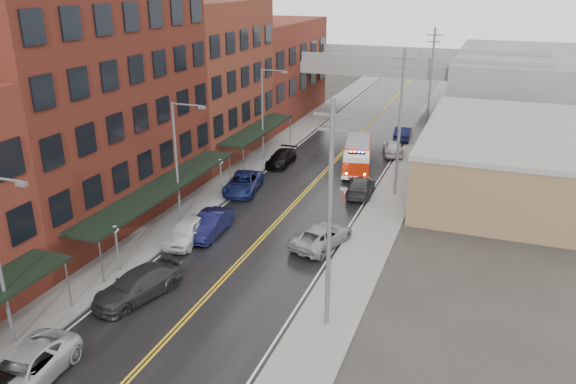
% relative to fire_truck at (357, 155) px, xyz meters
% --- Properties ---
extents(road, '(11.00, 160.00, 0.02)m').
position_rel_fire_truck_xyz_m(road, '(-2.67, -10.20, -1.47)').
color(road, black).
rests_on(road, ground).
extents(sidewalk_left, '(3.00, 160.00, 0.15)m').
position_rel_fire_truck_xyz_m(sidewalk_left, '(-9.97, -10.20, -1.41)').
color(sidewalk_left, slate).
rests_on(sidewalk_left, ground).
extents(sidewalk_right, '(3.00, 160.00, 0.15)m').
position_rel_fire_truck_xyz_m(sidewalk_right, '(4.63, -10.20, -1.41)').
color(sidewalk_right, slate).
rests_on(sidewalk_right, ground).
extents(curb_left, '(0.30, 160.00, 0.15)m').
position_rel_fire_truck_xyz_m(curb_left, '(-8.32, -10.20, -1.41)').
color(curb_left, gray).
rests_on(curb_left, ground).
extents(curb_right, '(0.30, 160.00, 0.15)m').
position_rel_fire_truck_xyz_m(curb_right, '(2.98, -10.20, -1.41)').
color(curb_right, gray).
rests_on(curb_right, ground).
extents(brick_building_b, '(9.00, 20.00, 18.00)m').
position_rel_fire_truck_xyz_m(brick_building_b, '(-15.97, -17.20, 7.52)').
color(brick_building_b, '#522115').
rests_on(brick_building_b, ground).
extents(brick_building_c, '(9.00, 15.00, 15.00)m').
position_rel_fire_truck_xyz_m(brick_building_c, '(-15.97, 0.30, 6.02)').
color(brick_building_c, brown).
rests_on(brick_building_c, ground).
extents(brick_building_far, '(9.00, 20.00, 12.00)m').
position_rel_fire_truck_xyz_m(brick_building_far, '(-15.97, 17.80, 4.52)').
color(brick_building_far, maroon).
rests_on(brick_building_far, ground).
extents(tan_building, '(14.00, 22.00, 5.00)m').
position_rel_fire_truck_xyz_m(tan_building, '(13.33, -0.20, 1.02)').
color(tan_building, brown).
rests_on(tan_building, ground).
extents(right_far_block, '(18.00, 30.00, 8.00)m').
position_rel_fire_truck_xyz_m(right_far_block, '(15.33, 29.80, 2.52)').
color(right_far_block, slate).
rests_on(right_far_block, ground).
extents(awning_1, '(2.60, 18.00, 3.09)m').
position_rel_fire_truck_xyz_m(awning_1, '(-10.16, -17.20, 1.51)').
color(awning_1, black).
rests_on(awning_1, ground).
extents(awning_2, '(2.60, 13.00, 3.09)m').
position_rel_fire_truck_xyz_m(awning_2, '(-10.16, 0.30, 1.50)').
color(awning_2, black).
rests_on(awning_2, ground).
extents(globe_lamp_1, '(0.44, 0.44, 3.12)m').
position_rel_fire_truck_xyz_m(globe_lamp_1, '(-9.07, -24.20, 0.83)').
color(globe_lamp_1, '#59595B').
rests_on(globe_lamp_1, ground).
extents(globe_lamp_2, '(0.44, 0.44, 3.12)m').
position_rel_fire_truck_xyz_m(globe_lamp_2, '(-9.07, -10.20, 0.83)').
color(globe_lamp_2, '#59595B').
rests_on(globe_lamp_2, ground).
extents(street_lamp_0, '(2.64, 0.22, 9.00)m').
position_rel_fire_truck_xyz_m(street_lamp_0, '(-9.22, -32.20, 3.70)').
color(street_lamp_0, '#59595B').
rests_on(street_lamp_0, ground).
extents(street_lamp_1, '(2.64, 0.22, 9.00)m').
position_rel_fire_truck_xyz_m(street_lamp_1, '(-9.22, -16.20, 3.70)').
color(street_lamp_1, '#59595B').
rests_on(street_lamp_1, ground).
extents(street_lamp_2, '(2.64, 0.22, 9.00)m').
position_rel_fire_truck_xyz_m(street_lamp_2, '(-9.22, -0.20, 3.70)').
color(street_lamp_2, '#59595B').
rests_on(street_lamp_2, ground).
extents(utility_pole_0, '(1.80, 0.24, 12.00)m').
position_rel_fire_truck_xyz_m(utility_pole_0, '(4.53, -25.20, 4.82)').
color(utility_pole_0, '#59595B').
rests_on(utility_pole_0, ground).
extents(utility_pole_1, '(1.80, 0.24, 12.00)m').
position_rel_fire_truck_xyz_m(utility_pole_1, '(4.53, -5.20, 4.82)').
color(utility_pole_1, '#59595B').
rests_on(utility_pole_1, ground).
extents(utility_pole_2, '(1.80, 0.24, 12.00)m').
position_rel_fire_truck_xyz_m(utility_pole_2, '(4.53, 14.80, 4.82)').
color(utility_pole_2, '#59595B').
rests_on(utility_pole_2, ground).
extents(overpass, '(40.00, 10.00, 7.50)m').
position_rel_fire_truck_xyz_m(overpass, '(-2.67, 21.80, 4.50)').
color(overpass, slate).
rests_on(overpass, ground).
extents(fire_truck, '(4.16, 7.82, 2.74)m').
position_rel_fire_truck_xyz_m(fire_truck, '(0.00, 0.00, 0.00)').
color(fire_truck, '#BA2008').
rests_on(fire_truck, ground).
extents(parked_car_left_2, '(3.13, 5.95, 1.60)m').
position_rel_fire_truck_xyz_m(parked_car_left_2, '(-6.74, -34.40, -0.68)').
color(parked_car_left_2, '#ACAFB4').
rests_on(parked_car_left_2, ground).
extents(parked_car_left_3, '(3.71, 5.92, 1.60)m').
position_rel_fire_truck_xyz_m(parked_car_left_3, '(-6.27, -26.30, -0.68)').
color(parked_car_left_3, '#29292B').
rests_on(parked_car_left_3, ground).
extents(parked_car_left_4, '(2.27, 4.89, 1.62)m').
position_rel_fire_truck_xyz_m(parked_car_left_4, '(-7.27, -19.00, -0.67)').
color(parked_car_left_4, white).
rests_on(parked_car_left_4, ground).
extents(parked_car_left_5, '(1.86, 4.92, 1.60)m').
position_rel_fire_truck_xyz_m(parked_car_left_5, '(-6.32, -17.40, -0.68)').
color(parked_car_left_5, '#0E0F34').
rests_on(parked_car_left_5, ground).
extents(parked_car_left_6, '(3.46, 5.88, 1.54)m').
position_rel_fire_truck_xyz_m(parked_car_left_6, '(-7.67, -8.89, -0.71)').
color(parked_car_left_6, '#131D4A').
rests_on(parked_car_left_6, ground).
extents(parked_car_left_7, '(2.01, 4.83, 1.39)m').
position_rel_fire_truck_xyz_m(parked_car_left_7, '(-7.22, -1.00, -0.79)').
color(parked_car_left_7, black).
rests_on(parked_car_left_7, ground).
extents(parked_car_right_0, '(3.70, 5.70, 1.46)m').
position_rel_fire_truck_xyz_m(parked_car_right_0, '(1.58, -16.40, -0.75)').
color(parked_car_right_0, gray).
rests_on(parked_car_right_0, ground).
extents(parked_car_right_1, '(2.52, 5.21, 1.46)m').
position_rel_fire_truck_xyz_m(parked_car_right_1, '(1.80, -6.00, -0.75)').
color(parked_car_right_1, '#2B2B2E').
rests_on(parked_car_right_1, ground).
extents(parked_car_right_2, '(2.96, 5.00, 1.60)m').
position_rel_fire_truck_xyz_m(parked_car_right_2, '(2.33, 6.00, -0.68)').
color(parked_car_right_2, '#B7B7B7').
rests_on(parked_car_right_2, ground).
extents(parked_car_right_3, '(1.99, 4.93, 1.59)m').
position_rel_fire_truck_xyz_m(parked_car_right_3, '(2.33, 12.00, -0.69)').
color(parked_car_right_3, black).
rests_on(parked_car_right_3, ground).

